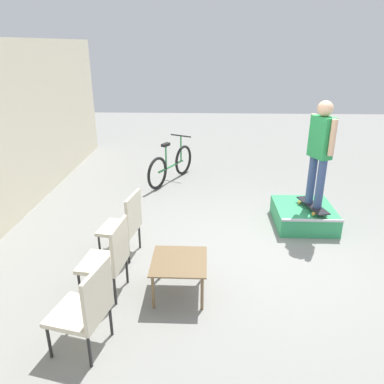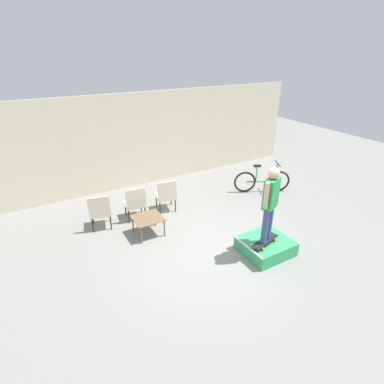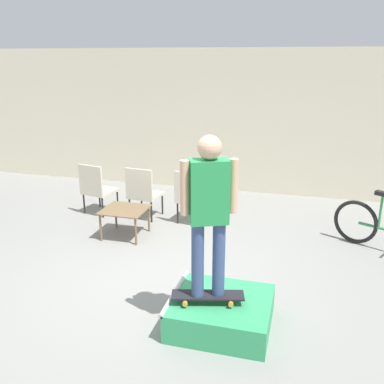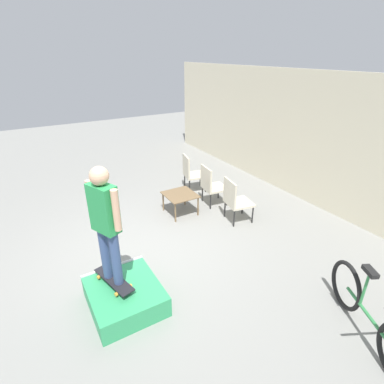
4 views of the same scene
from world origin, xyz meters
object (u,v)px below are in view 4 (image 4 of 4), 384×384
(skate_ramp_box, at_px, (125,296))
(coffee_table, at_px, (180,197))
(patio_chair_left, at_px, (191,172))
(skateboard_on_ramp, at_px, (114,280))
(person_skater, at_px, (105,218))
(patio_chair_right, at_px, (235,199))
(bicycle, at_px, (369,315))
(patio_chair_center, at_px, (211,184))

(skate_ramp_box, distance_m, coffee_table, 2.84)
(patio_chair_left, bearing_deg, coffee_table, 151.18)
(skateboard_on_ramp, bearing_deg, person_skater, -40.89)
(patio_chair_left, bearing_deg, patio_chair_right, -166.99)
(skate_ramp_box, bearing_deg, skateboard_on_ramp, -143.44)
(coffee_table, bearing_deg, patio_chair_right, 43.10)
(person_skater, bearing_deg, skate_ramp_box, 13.34)
(bicycle, bearing_deg, patio_chair_right, -159.82)
(person_skater, relative_size, patio_chair_center, 1.77)
(patio_chair_center, bearing_deg, skate_ramp_box, 132.43)
(skateboard_on_ramp, bearing_deg, bicycle, 34.95)
(skateboard_on_ramp, bearing_deg, coffee_table, 117.59)
(skate_ramp_box, distance_m, bicycle, 3.23)
(coffee_table, xyz_separation_m, patio_chair_left, (-0.94, 0.84, 0.11))
(skate_ramp_box, distance_m, patio_chair_center, 3.50)
(coffee_table, height_order, patio_chair_left, patio_chair_left)
(coffee_table, bearing_deg, skate_ramp_box, -44.86)
(person_skater, height_order, bicycle, person_skater)
(skateboard_on_ramp, relative_size, patio_chair_right, 0.83)
(skate_ramp_box, relative_size, person_skater, 0.64)
(coffee_table, distance_m, patio_chair_right, 1.23)
(person_skater, height_order, patio_chair_right, person_skater)
(person_skater, bearing_deg, patio_chair_right, 85.30)
(person_skater, relative_size, coffee_table, 2.43)
(patio_chair_center, bearing_deg, patio_chair_left, 6.85)
(skate_ramp_box, bearing_deg, patio_chair_right, 111.39)
(patio_chair_center, height_order, bicycle, bicycle)
(person_skater, distance_m, patio_chair_left, 4.16)
(skateboard_on_ramp, bearing_deg, skate_ramp_box, 22.24)
(patio_chair_right, distance_m, bicycle, 3.21)
(skateboard_on_ramp, xyz_separation_m, coffee_table, (-1.88, 2.09, 0.00))
(person_skater, relative_size, bicycle, 1.04)
(patio_chair_left, bearing_deg, skateboard_on_ramp, 146.87)
(patio_chair_right, bearing_deg, coffee_table, 53.52)
(coffee_table, relative_size, bicycle, 0.43)
(patio_chair_right, bearing_deg, bicycle, -176.22)
(patio_chair_center, relative_size, patio_chair_right, 1.00)
(skate_ramp_box, xyz_separation_m, patio_chair_center, (-2.02, 2.83, 0.36))
(person_skater, height_order, coffee_table, person_skater)
(skateboard_on_ramp, relative_size, patio_chair_left, 0.83)
(patio_chair_center, distance_m, patio_chair_right, 0.91)
(skateboard_on_ramp, bearing_deg, patio_chair_left, 119.51)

